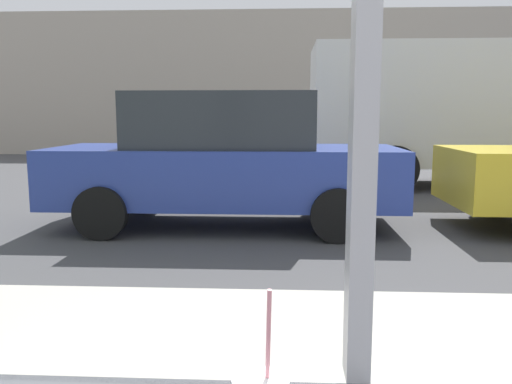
# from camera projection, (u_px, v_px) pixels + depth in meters

# --- Properties ---
(ground_plane) EXTENTS (60.00, 60.00, 0.00)m
(ground_plane) POSITION_uv_depth(u_px,v_px,m) (293.00, 200.00, 9.09)
(ground_plane) COLOR #424244
(building_facade_far) EXTENTS (28.00, 1.20, 5.13)m
(building_facade_far) POSITION_uv_depth(u_px,v_px,m) (289.00, 84.00, 19.27)
(building_facade_far) COLOR #A89E8E
(building_facade_far) RESTS_ON ground
(parked_car_blue) EXTENTS (4.50, 1.90, 1.75)m
(parked_car_blue) POSITION_uv_depth(u_px,v_px,m) (225.00, 160.00, 6.91)
(parked_car_blue) COLOR #283D93
(parked_car_blue) RESTS_ON ground
(box_truck) EXTENTS (6.26, 2.44, 2.85)m
(box_truck) POSITION_uv_depth(u_px,v_px,m) (460.00, 110.00, 10.74)
(box_truck) COLOR silver
(box_truck) RESTS_ON ground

